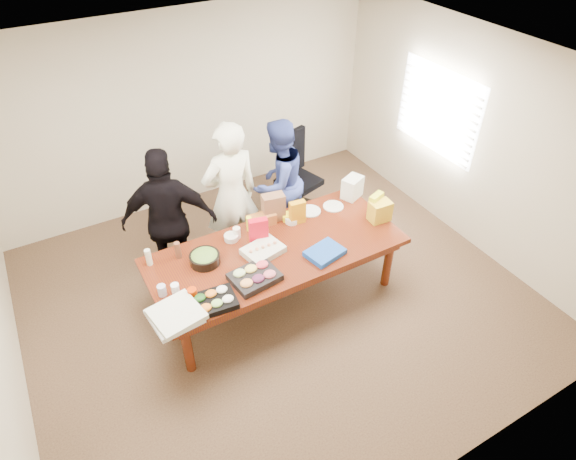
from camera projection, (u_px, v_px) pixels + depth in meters
floor at (277, 297)px, 5.85m from camera, size 5.50×5.00×0.02m
ceiling at (273, 73)px, 4.15m from camera, size 5.50×5.00×0.02m
wall_back at (188, 111)px, 6.70m from camera, size 5.50×0.04×2.70m
wall_front at (453, 392)px, 3.30m from camera, size 5.50×0.04×2.70m
wall_right at (471, 140)px, 6.06m from camera, size 0.04×5.00×2.70m
window_panel at (437, 111)px, 6.37m from camera, size 0.03×1.40×1.10m
window_blinds at (435, 111)px, 6.35m from camera, size 0.04×1.36×1.00m
conference_table at (277, 274)px, 5.61m from camera, size 2.80×1.20×0.75m
office_chair at (299, 179)px, 6.80m from camera, size 0.72×0.72×1.15m
person_center at (231, 196)px, 5.80m from camera, size 0.71×0.48×1.91m
person_right at (278, 182)px, 6.26m from camera, size 0.98×0.88×1.68m
person_left at (169, 221)px, 5.52m from camera, size 1.14×0.81×1.80m
veggie_tray at (214, 302)px, 4.72m from camera, size 0.44×0.36×0.06m
fruit_tray at (255, 277)px, 4.98m from camera, size 0.51×0.42×0.07m
sheet_cake at (263, 250)px, 5.30m from camera, size 0.47×0.39×0.07m
salad_bowl at (205, 259)px, 5.17m from camera, size 0.39×0.39×0.10m
chip_bag_blue at (325, 253)px, 5.28m from camera, size 0.44×0.37×0.06m
chip_bag_red at (258, 231)px, 5.38m from camera, size 0.22×0.13×0.30m
chip_bag_yellow at (375, 205)px, 5.75m from camera, size 0.22×0.14×0.30m
chip_bag_orange at (297, 212)px, 5.66m from camera, size 0.19×0.10×0.29m
mayo_jar at (237, 233)px, 5.49m from camera, size 0.10×0.10×0.13m
mustard_bottle at (249, 224)px, 5.57m from camera, size 0.08×0.08×0.18m
dressing_bottle at (178, 250)px, 5.20m from camera, size 0.08×0.08×0.20m
ranch_bottle at (148, 257)px, 5.12m from camera, size 0.08×0.08×0.19m
banana_bunch at (291, 216)px, 5.78m from camera, size 0.24×0.17×0.07m
bread_loaf at (261, 220)px, 5.67m from camera, size 0.35×0.17×0.13m
kraft_bag at (273, 207)px, 5.69m from camera, size 0.28×0.19×0.34m
red_cup at (192, 294)px, 4.76m from camera, size 0.10×0.10×0.12m
clear_cup_a at (162, 290)px, 4.80m from camera, size 0.11×0.11×0.12m
clear_cup_b at (175, 289)px, 4.82m from camera, size 0.08×0.08×0.11m
pizza_box_lower at (175, 316)px, 4.58m from camera, size 0.47×0.47×0.05m
pizza_box_upper at (176, 314)px, 4.54m from camera, size 0.50×0.50×0.05m
plate_a at (333, 206)px, 5.98m from camera, size 0.26×0.26×0.01m
plate_b at (310, 211)px, 5.90m from camera, size 0.27×0.27×0.02m
dip_bowl_a at (292, 220)px, 5.73m from camera, size 0.19×0.19×0.06m
dip_bowl_b at (231, 237)px, 5.48m from camera, size 0.17×0.17×0.06m
grocery_bag_white at (352, 187)px, 6.07m from camera, size 0.30×0.26×0.27m
grocery_bag_yellow at (380, 211)px, 5.71m from camera, size 0.26×0.18×0.25m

